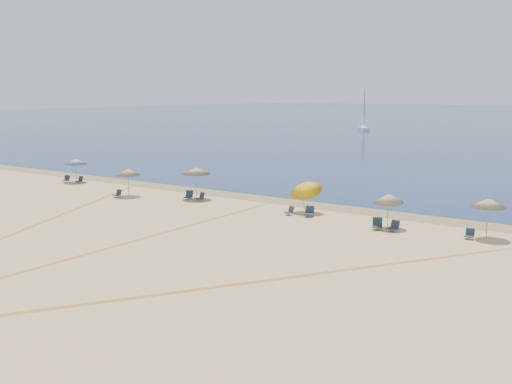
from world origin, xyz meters
TOP-DOWN VIEW (x-y plane):
  - ground at (0.00, 0.00)m, footprint 160.00×160.00m
  - wet_sand at (0.00, 24.00)m, footprint 500.00×500.00m
  - umbrella_0 at (-21.66, 21.24)m, footprint 2.18×2.18m
  - umbrella_1 at (-11.92, 18.72)m, footprint 2.06×2.06m
  - umbrella_2 at (-6.45, 20.94)m, footprint 2.34×2.34m
  - umbrella_3 at (3.53, 21.09)m, footprint 2.33×2.33m
  - umbrella_4 at (10.19, 19.87)m, footprint 1.87×1.91m
  - umbrella_5 at (16.00, 20.63)m, footprint 2.00×2.00m
  - chair_0 at (-22.44, 20.66)m, footprint 0.72×0.78m
  - chair_1 at (-20.99, 21.05)m, footprint 0.55×0.64m
  - chair_2 at (-12.24, 17.79)m, footprint 0.55×0.64m
  - chair_3 at (-6.73, 20.29)m, footprint 0.78×0.85m
  - chair_4 at (-5.52, 20.31)m, footprint 0.74×0.80m
  - chair_5 at (3.04, 19.73)m, footprint 0.68×0.73m
  - chair_6 at (4.46, 20.01)m, footprint 0.78×0.85m
  - chair_7 at (9.82, 19.06)m, footprint 0.84×0.90m
  - chair_8 at (10.87, 19.14)m, footprint 0.69×0.77m
  - chair_9 at (15.22, 19.87)m, footprint 0.53×0.61m
  - sailboat_1 at (-30.33, 110.03)m, footprint 4.89×5.98m
  - tire_tracks at (-0.42, 8.55)m, footprint 57.98×41.90m

SIDE VIEW (x-z plane):
  - ground at x=0.00m, z-range 0.00..0.00m
  - tire_tracks at x=-0.42m, z-range 0.00..0.00m
  - wet_sand at x=0.00m, z-range 0.00..0.00m
  - chair_9 at x=15.22m, z-range -0.04..0.56m
  - chair_5 at x=3.04m, z-range -0.04..0.57m
  - chair_1 at x=-20.99m, z-range -0.04..0.60m
  - chair_2 at x=-12.24m, z-range -0.04..0.60m
  - chair_0 at x=-22.44m, z-range -0.04..0.61m
  - chair_4 at x=-5.52m, z-range -0.04..0.65m
  - chair_8 at x=10.87m, z-range -0.04..0.66m
  - chair_3 at x=-6.73m, z-range -0.04..0.68m
  - chair_6 at x=4.46m, z-range -0.04..0.68m
  - chair_7 at x=9.82m, z-range -0.04..0.70m
  - umbrella_3 at x=3.53m, z-range 0.52..3.11m
  - umbrella_4 at x=10.19m, z-range 0.77..3.05m
  - umbrella_0 at x=-21.66m, z-range 0.83..3.16m
  - umbrella_1 at x=-11.92m, z-range 0.84..3.20m
  - umbrella_5 at x=16.00m, z-range 0.89..3.35m
  - umbrella_2 at x=-6.45m, z-range 0.97..3.60m
  - sailboat_1 at x=-30.33m, z-range -1.83..7.43m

